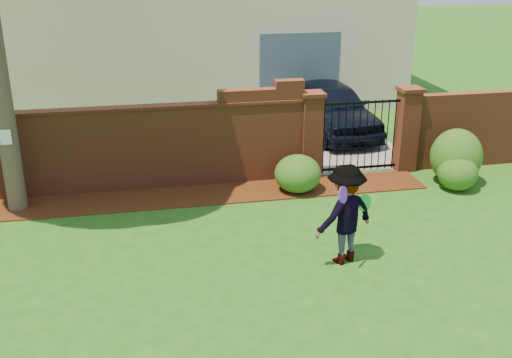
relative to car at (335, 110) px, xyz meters
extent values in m
cube|color=#245916|center=(-3.89, -6.82, -0.70)|extent=(80.00, 80.00, 0.01)
cube|color=#3A1B0A|center=(-4.84, -3.48, -0.68)|extent=(11.10, 1.08, 0.03)
cube|color=brown|center=(-6.04, -2.82, 0.16)|extent=(8.70, 0.25, 1.70)
cube|color=brown|center=(-2.59, -2.82, 1.16)|extent=(1.80, 0.25, 0.30)
cube|color=brown|center=(-1.99, -2.82, 1.39)|extent=(0.60, 0.25, 0.16)
cube|color=brown|center=(-6.04, -2.82, 1.04)|extent=(8.70, 0.31, 0.06)
cube|color=brown|center=(2.71, -2.82, 0.16)|extent=(4.00, 0.25, 1.70)
cube|color=brown|center=(-1.49, -2.82, 0.21)|extent=(0.42, 0.42, 1.80)
cube|color=brown|center=(-1.49, -2.82, 1.15)|extent=(0.50, 0.50, 0.08)
cube|color=brown|center=(0.71, -2.82, 0.21)|extent=(0.42, 0.42, 1.80)
cube|color=brown|center=(0.71, -2.82, 1.15)|extent=(0.50, 0.50, 0.08)
cylinder|color=black|center=(-1.19, -2.82, 0.16)|extent=(0.02, 0.02, 1.60)
cylinder|color=black|center=(-1.03, -2.82, 0.16)|extent=(0.02, 0.02, 1.60)
cylinder|color=black|center=(-0.87, -2.82, 0.16)|extent=(0.02, 0.02, 1.60)
cylinder|color=black|center=(-0.71, -2.82, 0.16)|extent=(0.02, 0.02, 1.60)
cylinder|color=black|center=(-0.55, -2.82, 0.16)|extent=(0.02, 0.02, 1.60)
cylinder|color=black|center=(-0.39, -2.82, 0.16)|extent=(0.02, 0.02, 1.60)
cylinder|color=black|center=(-0.22, -2.82, 0.16)|extent=(0.02, 0.02, 1.60)
cylinder|color=black|center=(-0.06, -2.82, 0.16)|extent=(0.02, 0.02, 1.60)
cylinder|color=black|center=(0.10, -2.82, 0.16)|extent=(0.02, 0.02, 1.60)
cylinder|color=black|center=(0.26, -2.82, 0.16)|extent=(0.02, 0.02, 1.60)
cylinder|color=black|center=(0.42, -2.82, 0.16)|extent=(0.02, 0.02, 1.60)
cube|color=black|center=(-0.39, -2.82, -0.57)|extent=(1.78, 0.03, 0.05)
cube|color=black|center=(-0.39, -2.82, 0.91)|extent=(1.78, 0.03, 0.05)
cube|color=gray|center=(-0.39, 1.18, -0.69)|extent=(3.20, 8.00, 0.01)
cube|color=beige|center=(-2.89, 5.18, 2.31)|extent=(12.00, 6.00, 6.00)
cube|color=#384C5B|center=(-0.39, 2.23, 0.51)|extent=(2.40, 0.12, 2.40)
imported|color=black|center=(0.00, 0.00, 0.00)|extent=(1.94, 4.16, 1.38)
cube|color=white|center=(-7.49, -3.61, 0.81)|extent=(0.20, 0.01, 0.28)
ellipsoid|color=#1E5218|center=(-1.98, -3.63, -0.30)|extent=(0.95, 0.95, 0.78)
ellipsoid|color=#1E5218|center=(1.42, -3.81, -0.10)|extent=(1.08, 1.08, 1.19)
ellipsoid|color=#1E5218|center=(1.28, -4.17, -0.32)|extent=(0.82, 0.82, 0.73)
imported|color=gray|center=(-2.02, -6.64, 0.13)|extent=(1.20, 0.94, 1.64)
cylinder|color=#6A1EBD|center=(-2.21, -6.98, 0.63)|extent=(0.23, 0.24, 0.26)
cylinder|color=green|center=(-1.70, -6.59, 0.29)|extent=(0.27, 0.16, 0.27)
camera|label=1|loc=(-5.10, -14.86, 4.10)|focal=42.75mm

